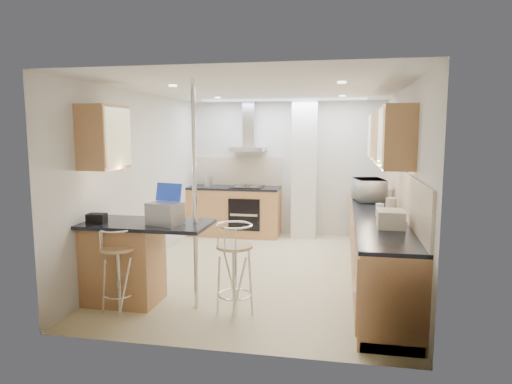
% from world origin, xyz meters
% --- Properties ---
extents(ground, '(4.80, 4.80, 0.00)m').
position_xyz_m(ground, '(0.00, 0.00, 0.00)').
color(ground, beige).
rests_on(ground, ground).
extents(room_shell, '(3.64, 4.84, 2.51)m').
position_xyz_m(room_shell, '(0.32, 0.38, 1.54)').
color(room_shell, silver).
rests_on(room_shell, ground).
extents(right_counter, '(0.63, 4.40, 0.92)m').
position_xyz_m(right_counter, '(1.50, 0.00, 0.46)').
color(right_counter, '#AB6F44').
rests_on(right_counter, ground).
extents(back_counter, '(1.70, 0.63, 0.92)m').
position_xyz_m(back_counter, '(-0.95, 2.10, 0.46)').
color(back_counter, '#AB6F44').
rests_on(back_counter, ground).
extents(peninsula, '(1.47, 0.72, 0.94)m').
position_xyz_m(peninsula, '(-1.12, -1.45, 0.48)').
color(peninsula, '#AB6F44').
rests_on(peninsula, ground).
extents(microwave, '(0.51, 0.66, 0.33)m').
position_xyz_m(microwave, '(1.43, 0.77, 1.08)').
color(microwave, silver).
rests_on(microwave, right_counter).
extents(laptop, '(0.41, 0.35, 0.24)m').
position_xyz_m(laptop, '(-0.85, -1.51, 1.06)').
color(laptop, '#ACAFB5').
rests_on(laptop, peninsula).
extents(bag, '(0.21, 0.16, 0.11)m').
position_xyz_m(bag, '(-1.62, -1.59, 0.99)').
color(bag, black).
rests_on(bag, peninsula).
extents(bar_stool_near, '(0.40, 0.40, 0.94)m').
position_xyz_m(bar_stool_near, '(-1.30, -1.75, 0.47)').
color(bar_stool_near, tan).
rests_on(bar_stool_near, ground).
extents(bar_stool_end, '(0.51, 0.51, 1.00)m').
position_xyz_m(bar_stool_end, '(-0.06, -1.59, 0.50)').
color(bar_stool_end, tan).
rests_on(bar_stool_end, ground).
extents(jar_a, '(0.13, 0.13, 0.19)m').
position_xyz_m(jar_a, '(1.68, 0.60, 1.01)').
color(jar_a, beige).
rests_on(jar_a, right_counter).
extents(jar_b, '(0.15, 0.15, 0.15)m').
position_xyz_m(jar_b, '(1.41, 1.12, 0.99)').
color(jar_b, beige).
rests_on(jar_b, right_counter).
extents(jar_c, '(0.15, 0.15, 0.19)m').
position_xyz_m(jar_c, '(1.65, -0.14, 1.01)').
color(jar_c, '#B4A990').
rests_on(jar_c, right_counter).
extents(jar_d, '(0.12, 0.12, 0.15)m').
position_xyz_m(jar_d, '(1.49, -0.42, 0.99)').
color(jar_d, silver).
rests_on(jar_d, right_counter).
extents(bread_bin, '(0.28, 0.36, 0.19)m').
position_xyz_m(bread_bin, '(1.55, -1.11, 1.01)').
color(bread_bin, beige).
rests_on(bread_bin, right_counter).
extents(kettle, '(0.16, 0.16, 0.20)m').
position_xyz_m(kettle, '(-1.45, 2.08, 1.02)').
color(kettle, silver).
rests_on(kettle, back_counter).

